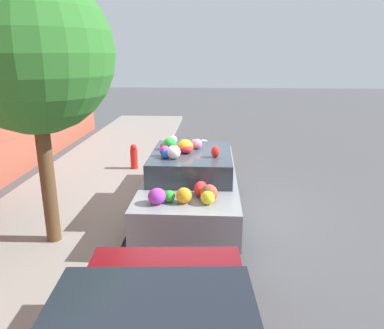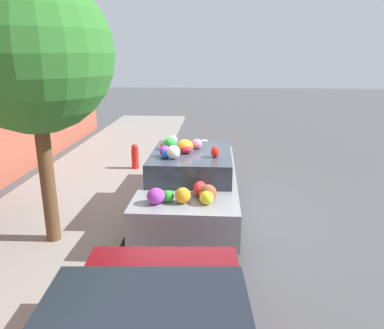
# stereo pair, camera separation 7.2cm
# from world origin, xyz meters

# --- Properties ---
(ground_plane) EXTENTS (60.00, 60.00, 0.00)m
(ground_plane) POSITION_xyz_m (0.00, 0.00, 0.00)
(ground_plane) COLOR #4C4C4F
(sidewalk_curb) EXTENTS (24.00, 3.20, 0.12)m
(sidewalk_curb) POSITION_xyz_m (0.00, 2.70, 0.06)
(sidewalk_curb) COLOR gray
(sidewalk_curb) RESTS_ON ground
(street_tree) EXTENTS (2.46, 2.46, 4.35)m
(street_tree) POSITION_xyz_m (-1.50, 2.31, 3.22)
(street_tree) COLOR brown
(street_tree) RESTS_ON sidewalk_curb
(fire_hydrant) EXTENTS (0.20, 0.20, 0.70)m
(fire_hydrant) POSITION_xyz_m (2.75, 1.76, 0.46)
(fire_hydrant) COLOR red
(fire_hydrant) RESTS_ON sidewalk_curb
(art_car) EXTENTS (4.40, 1.82, 1.63)m
(art_car) POSITION_xyz_m (-0.05, -0.02, 0.75)
(art_car) COLOR gray
(art_car) RESTS_ON ground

